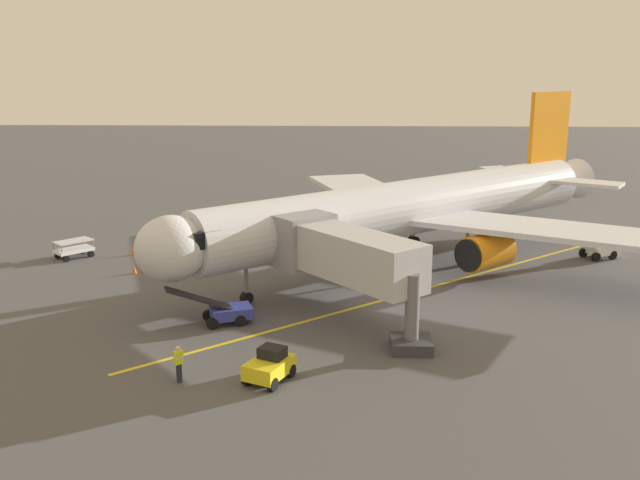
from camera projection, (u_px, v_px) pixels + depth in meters
ground_plane at (412, 261)px, 51.47m from camera, size 220.00×220.00×0.00m
apron_lead_in_line at (417, 291)px, 44.86m from camera, size 30.59×26.13×0.01m
airplane at (414, 208)px, 49.89m from camera, size 33.67×32.29×11.50m
jet_bridge at (338, 253)px, 39.06m from camera, size 8.96×9.95×5.40m
ground_crew_marshaller at (179, 363)px, 31.92m from camera, size 0.46×0.46×1.71m
belt_loader_near_nose at (599, 248)px, 52.18m from camera, size 4.67×2.94×2.32m
baggage_cart_portside at (74, 249)px, 52.32m from camera, size 2.79×2.86×1.27m
belt_loader_starboard_side at (226, 311)px, 39.14m from camera, size 4.71×2.70×2.32m
tug_rear_apron at (270, 366)px, 32.13m from camera, size 2.34×2.72×1.50m
safety_cone_nose_left at (133, 251)px, 53.07m from camera, size 0.32×0.32×0.55m
safety_cone_nose_right at (134, 270)px, 48.46m from camera, size 0.32×0.32×0.55m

